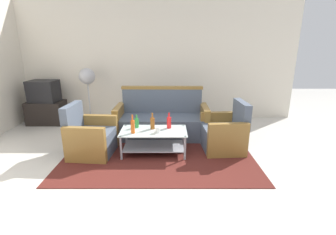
{
  "coord_description": "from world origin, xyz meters",
  "views": [
    {
      "loc": [
        0.23,
        -3.0,
        1.83
      ],
      "look_at": [
        0.22,
        0.86,
        0.65
      ],
      "focal_mm": 26.65,
      "sensor_mm": 36.0,
      "label": 1
    }
  ],
  "objects_px": {
    "coffee_table": "(154,138)",
    "bottle_red": "(170,122)",
    "armchair_right": "(225,134)",
    "couch": "(163,121)",
    "bottle_orange": "(133,126)",
    "cup": "(158,130)",
    "bottle_brown": "(153,123)",
    "armchair_left": "(91,138)",
    "pedestal_fan": "(88,80)",
    "television": "(45,91)",
    "tv_stand": "(48,112)",
    "bottle_green": "(137,123)"
  },
  "relations": [
    {
      "from": "coffee_table",
      "to": "television",
      "type": "relative_size",
      "value": 1.74
    },
    {
      "from": "bottle_red",
      "to": "bottle_brown",
      "type": "bearing_deg",
      "value": -171.45
    },
    {
      "from": "bottle_red",
      "to": "tv_stand",
      "type": "bearing_deg",
      "value": 151.78
    },
    {
      "from": "tv_stand",
      "to": "pedestal_fan",
      "type": "height_order",
      "value": "pedestal_fan"
    },
    {
      "from": "bottle_green",
      "to": "tv_stand",
      "type": "bearing_deg",
      "value": 146.75
    },
    {
      "from": "coffee_table",
      "to": "cup",
      "type": "relative_size",
      "value": 11.0
    },
    {
      "from": "armchair_left",
      "to": "armchair_right",
      "type": "bearing_deg",
      "value": 99.26
    },
    {
      "from": "armchair_right",
      "to": "pedestal_fan",
      "type": "xyz_separation_m",
      "value": [
        -2.8,
        1.53,
        0.73
      ]
    },
    {
      "from": "bottle_red",
      "to": "television",
      "type": "xyz_separation_m",
      "value": [
        -2.83,
        1.52,
        0.25
      ]
    },
    {
      "from": "armchair_left",
      "to": "bottle_red",
      "type": "bearing_deg",
      "value": 100.98
    },
    {
      "from": "armchair_right",
      "to": "cup",
      "type": "relative_size",
      "value": 8.5
    },
    {
      "from": "coffee_table",
      "to": "bottle_orange",
      "type": "height_order",
      "value": "bottle_orange"
    },
    {
      "from": "coffee_table",
      "to": "bottle_orange",
      "type": "bearing_deg",
      "value": -159.11
    },
    {
      "from": "armchair_left",
      "to": "cup",
      "type": "relative_size",
      "value": 8.5
    },
    {
      "from": "tv_stand",
      "to": "pedestal_fan",
      "type": "distance_m",
      "value": 1.25
    },
    {
      "from": "bottle_red",
      "to": "bottle_green",
      "type": "bearing_deg",
      "value": 177.27
    },
    {
      "from": "pedestal_fan",
      "to": "bottle_red",
      "type": "bearing_deg",
      "value": -40.55
    },
    {
      "from": "bottle_orange",
      "to": "bottle_red",
      "type": "xyz_separation_m",
      "value": [
        0.58,
        0.25,
        -0.01
      ]
    },
    {
      "from": "bottle_brown",
      "to": "bottle_red",
      "type": "relative_size",
      "value": 1.03
    },
    {
      "from": "coffee_table",
      "to": "bottle_red",
      "type": "relative_size",
      "value": 4.06
    },
    {
      "from": "bottle_brown",
      "to": "bottle_red",
      "type": "xyz_separation_m",
      "value": [
        0.28,
        0.04,
        -0.0
      ]
    },
    {
      "from": "armchair_right",
      "to": "bottle_orange",
      "type": "relative_size",
      "value": 2.77
    },
    {
      "from": "coffee_table",
      "to": "bottle_red",
      "type": "bearing_deg",
      "value": 25.81
    },
    {
      "from": "couch",
      "to": "tv_stand",
      "type": "xyz_separation_m",
      "value": [
        -2.69,
        0.83,
        -0.06
      ]
    },
    {
      "from": "bottle_brown",
      "to": "bottle_red",
      "type": "distance_m",
      "value": 0.28
    },
    {
      "from": "armchair_left",
      "to": "armchair_right",
      "type": "height_order",
      "value": "same"
    },
    {
      "from": "armchair_right",
      "to": "coffee_table",
      "type": "distance_m",
      "value": 1.24
    },
    {
      "from": "bottle_orange",
      "to": "cup",
      "type": "distance_m",
      "value": 0.4
    },
    {
      "from": "couch",
      "to": "coffee_table",
      "type": "xyz_separation_m",
      "value": [
        -0.12,
        -0.81,
        -0.04
      ]
    },
    {
      "from": "armchair_left",
      "to": "bottle_green",
      "type": "xyz_separation_m",
      "value": [
        0.76,
        0.18,
        0.21
      ]
    },
    {
      "from": "armchair_right",
      "to": "couch",
      "type": "bearing_deg",
      "value": 56.32
    },
    {
      "from": "coffee_table",
      "to": "bottle_green",
      "type": "bearing_deg",
      "value": 153.12
    },
    {
      "from": "couch",
      "to": "coffee_table",
      "type": "distance_m",
      "value": 0.82
    },
    {
      "from": "tv_stand",
      "to": "bottle_red",
      "type": "bearing_deg",
      "value": -28.22
    },
    {
      "from": "couch",
      "to": "bottle_brown",
      "type": "height_order",
      "value": "couch"
    },
    {
      "from": "armchair_right",
      "to": "bottle_brown",
      "type": "relative_size",
      "value": 3.05
    },
    {
      "from": "couch",
      "to": "tv_stand",
      "type": "distance_m",
      "value": 2.81
    },
    {
      "from": "armchair_right",
      "to": "pedestal_fan",
      "type": "distance_m",
      "value": 3.27
    },
    {
      "from": "bottle_brown",
      "to": "pedestal_fan",
      "type": "bearing_deg",
      "value": 133.98
    },
    {
      "from": "bottle_brown",
      "to": "cup",
      "type": "relative_size",
      "value": 2.79
    },
    {
      "from": "bottle_brown",
      "to": "tv_stand",
      "type": "xyz_separation_m",
      "value": [
        -2.55,
        1.56,
        -0.26
      ]
    },
    {
      "from": "bottle_orange",
      "to": "coffee_table",
      "type": "bearing_deg",
      "value": 20.89
    },
    {
      "from": "armchair_left",
      "to": "bottle_green",
      "type": "distance_m",
      "value": 0.81
    },
    {
      "from": "tv_stand",
      "to": "television",
      "type": "distance_m",
      "value": 0.5
    },
    {
      "from": "armchair_left",
      "to": "armchair_right",
      "type": "distance_m",
      "value": 2.29
    },
    {
      "from": "coffee_table",
      "to": "bottle_orange",
      "type": "distance_m",
      "value": 0.43
    },
    {
      "from": "armchair_left",
      "to": "bottle_red",
      "type": "relative_size",
      "value": 3.13
    },
    {
      "from": "couch",
      "to": "armchair_right",
      "type": "xyz_separation_m",
      "value": [
        1.11,
        -0.64,
        -0.03
      ]
    },
    {
      "from": "cup",
      "to": "pedestal_fan",
      "type": "height_order",
      "value": "pedestal_fan"
    },
    {
      "from": "armchair_right",
      "to": "coffee_table",
      "type": "relative_size",
      "value": 0.77
    }
  ]
}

